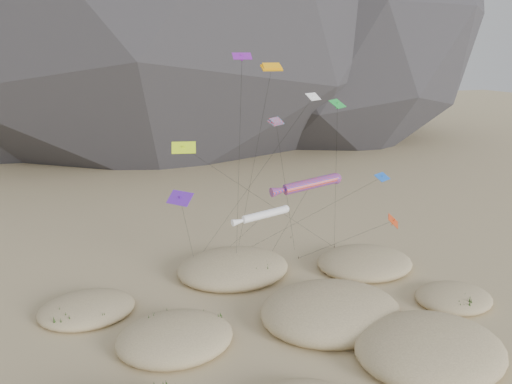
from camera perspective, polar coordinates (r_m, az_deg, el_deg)
ground at (r=50.47m, az=6.32°, el=-16.96°), size 500.00×500.00×0.00m
dunes at (r=52.55m, az=3.89°, el=-14.47°), size 49.04×37.10×4.08m
dune_grass at (r=52.03m, az=3.42°, el=-14.69°), size 43.71×26.31×1.60m
kite_stakes at (r=69.71m, az=0.30°, el=-7.00°), size 20.20×7.76×0.30m
rainbow_tube_kite at (r=53.17m, az=6.03°, el=0.87°), size 8.44×13.70×14.52m
white_tube_kite at (r=54.27m, az=0.75°, el=-2.66°), size 7.02×15.20×10.73m
orange_parafoil at (r=52.61m, az=1.72°, el=13.64°), size 2.27×14.93×26.08m
multi_parafoil at (r=56.83m, az=2.33°, el=7.83°), size 7.42×9.30×20.00m
delta_kites at (r=54.84m, az=4.08°, el=4.53°), size 26.34×19.31×27.03m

